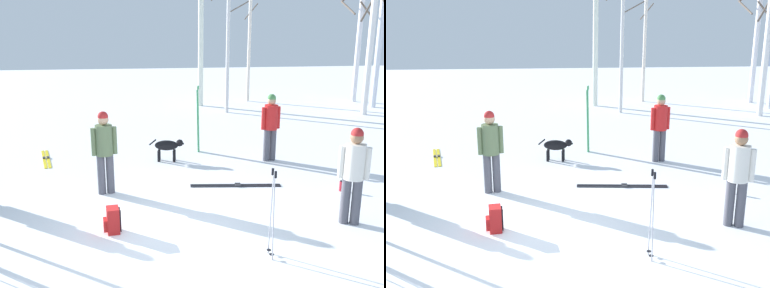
# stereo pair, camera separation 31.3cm
# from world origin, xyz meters

# --- Properties ---
(ground_plane) EXTENTS (60.00, 60.00, 0.00)m
(ground_plane) POSITION_xyz_m (0.00, 0.00, 0.00)
(ground_plane) COLOR white
(person_0) EXTENTS (0.51, 0.34, 1.72)m
(person_0) POSITION_xyz_m (2.99, 3.95, 0.98)
(person_0) COLOR #4C4C56
(person_0) RESTS_ON ground_plane
(person_2) EXTENTS (0.51, 0.34, 1.72)m
(person_2) POSITION_xyz_m (-1.03, 2.18, 0.98)
(person_2) COLOR #4C4C56
(person_2) RESTS_ON ground_plane
(person_3) EXTENTS (0.48, 0.34, 1.72)m
(person_3) POSITION_xyz_m (3.23, 0.12, 0.98)
(person_3) COLOR #4C4C56
(person_3) RESTS_ON ground_plane
(dog) EXTENTS (0.89, 0.31, 0.57)m
(dog) POSITION_xyz_m (0.42, 4.26, 0.39)
(dog) COLOR black
(dog) RESTS_ON ground_plane
(ski_pair_planted_2) EXTENTS (0.12, 0.24, 1.82)m
(ski_pair_planted_2) POSITION_xyz_m (1.30, 4.95, 0.90)
(ski_pair_planted_2) COLOR green
(ski_pair_planted_2) RESTS_ON ground_plane
(ski_pair_lying_0) EXTENTS (1.95, 0.40, 0.05)m
(ski_pair_lying_0) POSITION_xyz_m (1.71, 2.22, 0.01)
(ski_pair_lying_0) COLOR black
(ski_pair_lying_0) RESTS_ON ground_plane
(ski_pair_lying_1) EXTENTS (0.54, 1.67, 0.05)m
(ski_pair_lying_1) POSITION_xyz_m (-2.71, 4.85, 0.01)
(ski_pair_lying_1) COLOR yellow
(ski_pair_lying_1) RESTS_ON ground_plane
(ski_poles_1) EXTENTS (0.07, 0.23, 1.37)m
(ski_poles_1) POSITION_xyz_m (1.52, -0.82, 0.73)
(ski_poles_1) COLOR #B2B2BC
(ski_poles_1) RESTS_ON ground_plane
(backpack_0) EXTENTS (0.31, 0.28, 0.44)m
(backpack_0) POSITION_xyz_m (-0.85, 0.32, 0.21)
(backpack_0) COLOR red
(backpack_0) RESTS_ON ground_plane
(water_bottle_0) EXTENTS (0.07, 0.07, 0.23)m
(water_bottle_0) POSITION_xyz_m (3.81, 1.62, 0.11)
(water_bottle_0) COLOR red
(water_bottle_0) RESTS_ON ground_plane
(birch_tree_0) EXTENTS (1.31, 1.20, 6.96)m
(birch_tree_0) POSITION_xyz_m (2.50, 12.20, 3.62)
(birch_tree_0) COLOR silver
(birch_tree_0) RESTS_ON ground_plane
(birch_tree_1) EXTENTS (1.49, 1.38, 7.70)m
(birch_tree_1) POSITION_xyz_m (3.28, 10.52, 4.01)
(birch_tree_1) COLOR silver
(birch_tree_1) RESTS_ON ground_plane
(birch_tree_2) EXTENTS (1.58, 1.65, 6.69)m
(birch_tree_2) POSITION_xyz_m (4.83, 13.11, 3.39)
(birch_tree_2) COLOR silver
(birch_tree_2) RESTS_ON ground_plane
(birch_tree_3) EXTENTS (1.06, 0.94, 8.00)m
(birch_tree_3) POSITION_xyz_m (8.50, 9.37, 4.09)
(birch_tree_3) COLOR white
(birch_tree_3) RESTS_ON ground_plane
(birch_tree_4) EXTENTS (1.68, 1.68, 6.50)m
(birch_tree_4) POSITION_xyz_m (9.58, 12.33, 3.42)
(birch_tree_4) COLOR silver
(birch_tree_4) RESTS_ON ground_plane
(birch_tree_5) EXTENTS (1.48, 1.49, 5.20)m
(birch_tree_5) POSITION_xyz_m (9.70, 10.83, 2.79)
(birch_tree_5) COLOR silver
(birch_tree_5) RESTS_ON ground_plane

